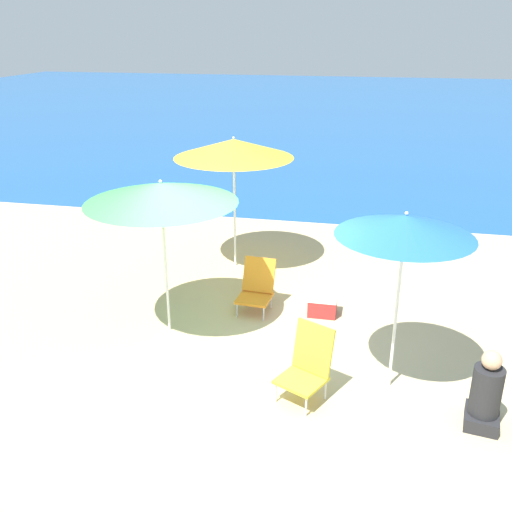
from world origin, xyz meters
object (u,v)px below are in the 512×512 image
(beach_umbrella_blue, at_px, (405,226))
(beach_chair_orange, at_px, (257,286))
(cooler_box, at_px, (322,305))
(beach_umbrella_yellow, at_px, (234,148))
(person_seated_near, at_px, (486,395))
(beach_chair_yellow, at_px, (308,363))
(beach_umbrella_green, at_px, (161,193))

(beach_umbrella_blue, relative_size, beach_chair_orange, 2.85)
(beach_umbrella_blue, xyz_separation_m, cooler_box, (-0.98, 1.65, -1.87))
(beach_umbrella_yellow, bearing_deg, beach_chair_orange, -65.43)
(beach_chair_orange, relative_size, person_seated_near, 0.84)
(beach_umbrella_yellow, height_order, beach_chair_orange, beach_umbrella_yellow)
(beach_umbrella_yellow, bearing_deg, beach_chair_yellow, -64.25)
(beach_umbrella_green, distance_m, beach_chair_yellow, 2.88)
(beach_umbrella_yellow, bearing_deg, cooler_box, -42.48)
(beach_chair_orange, height_order, person_seated_near, person_seated_near)
(beach_chair_yellow, bearing_deg, cooler_box, 116.97)
(beach_chair_orange, xyz_separation_m, cooler_box, (1.00, 0.01, -0.21))
(beach_umbrella_blue, xyz_separation_m, beach_chair_orange, (-1.98, 1.64, -1.66))
(beach_umbrella_blue, bearing_deg, person_seated_near, -29.63)
(beach_umbrella_yellow, xyz_separation_m, beach_umbrella_blue, (2.72, -3.25, -0.09))
(beach_umbrella_yellow, distance_m, beach_chair_yellow, 4.40)
(beach_chair_yellow, distance_m, person_seated_near, 1.93)
(beach_umbrella_yellow, relative_size, cooler_box, 5.43)
(beach_umbrella_blue, bearing_deg, cooler_box, 120.60)
(beach_umbrella_yellow, relative_size, beach_chair_orange, 3.01)
(person_seated_near, xyz_separation_m, cooler_box, (-1.95, 2.21, -0.22))
(beach_umbrella_yellow, bearing_deg, beach_umbrella_blue, -50.07)
(beach_chair_orange, distance_m, person_seated_near, 3.68)
(beach_umbrella_green, height_order, cooler_box, beach_umbrella_green)
(beach_umbrella_green, bearing_deg, beach_chair_orange, 39.89)
(beach_umbrella_blue, bearing_deg, beach_chair_orange, 140.40)
(beach_chair_orange, xyz_separation_m, person_seated_near, (2.96, -2.19, 0.01))
(person_seated_near, bearing_deg, beach_umbrella_yellow, 143.41)
(beach_umbrella_green, bearing_deg, beach_umbrella_blue, -13.48)
(beach_umbrella_blue, relative_size, beach_umbrella_green, 1.00)
(beach_umbrella_blue, xyz_separation_m, beach_chair_yellow, (-0.95, -0.41, -1.60))
(person_seated_near, distance_m, cooler_box, 2.96)
(beach_umbrella_blue, height_order, beach_umbrella_green, same)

